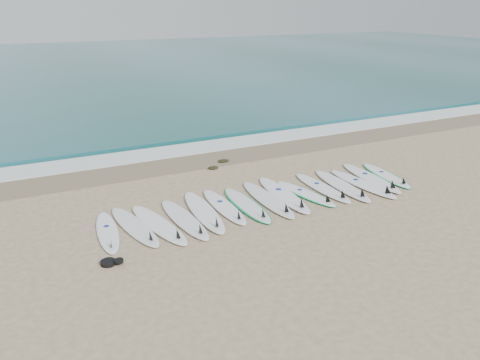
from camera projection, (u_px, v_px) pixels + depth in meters
name	position (u px, v px, depth m)	size (l,w,h in m)	color
ground	(267.00, 201.00, 12.79)	(120.00, 120.00, 0.00)	tan
ocean	(80.00, 66.00, 40.01)	(120.00, 55.00, 0.03)	#1E5E65
wet_sand_band	(209.00, 159.00, 16.23)	(120.00, 1.80, 0.01)	#76644E
foam_band	(195.00, 148.00, 17.39)	(120.00, 1.40, 0.04)	silver
wave_crest	(181.00, 138.00, 18.64)	(120.00, 1.00, 0.10)	#1E5E65
surfboard_0	(108.00, 232.00, 10.96)	(0.70, 2.35, 0.30)	white
surfboard_1	(135.00, 227.00, 11.22)	(0.92, 2.66, 0.33)	silver
surfboard_2	(159.00, 225.00, 11.32)	(1.02, 2.77, 0.35)	white
surfboard_3	(185.00, 219.00, 11.59)	(0.71, 2.69, 0.34)	white
surfboard_4	(204.00, 212.00, 12.00)	(0.78, 2.86, 0.36)	white
surfboard_5	(225.00, 207.00, 12.32)	(0.57, 2.57, 0.33)	white
surfboard_6	(247.00, 205.00, 12.45)	(0.67, 2.60, 0.33)	white
surfboard_7	(269.00, 200.00, 12.75)	(0.67, 2.83, 0.36)	silver
surfboard_8	(284.00, 195.00, 13.06)	(0.82, 2.94, 0.37)	white
surfboard_9	(306.00, 194.00, 13.20)	(0.95, 2.42, 0.30)	white
surfboard_10	(323.00, 188.00, 13.57)	(0.55, 2.61, 0.33)	white
surfboard_11	(343.00, 186.00, 13.72)	(0.81, 2.83, 0.36)	white
surfboard_12	(364.00, 184.00, 13.85)	(0.72, 2.74, 0.35)	white
surfboard_13	(372.00, 178.00, 14.31)	(0.82, 2.85, 0.36)	white
surfboard_14	(386.00, 176.00, 14.58)	(0.92, 2.46, 0.31)	white
seaweed_near	(213.00, 168.00, 15.30)	(0.35, 0.28, 0.07)	black
seaweed_far	(223.00, 161.00, 15.95)	(0.39, 0.31, 0.08)	black
leash_coil	(111.00, 262.00, 9.70)	(0.46, 0.36, 0.11)	black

